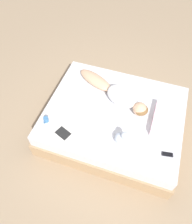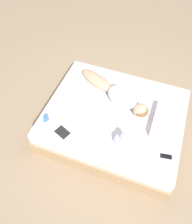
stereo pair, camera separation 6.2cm
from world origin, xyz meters
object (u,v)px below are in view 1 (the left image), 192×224
at_px(open_magazine, 68,128).
at_px(cell_phone, 167,154).
at_px(coffee_mug, 46,120).
at_px(person, 117,93).

xyz_separation_m(open_magazine, cell_phone, (-0.05, 1.41, 0.00)).
bearing_deg(coffee_mug, open_magazine, 87.81).
xyz_separation_m(person, coffee_mug, (0.77, -0.86, -0.06)).
bearing_deg(person, open_magazine, -7.87).
bearing_deg(open_magazine, person, 168.74).
bearing_deg(person, cell_phone, 75.92).
distance_m(person, open_magazine, 0.94).
height_order(coffee_mug, cell_phone, coffee_mug).
distance_m(person, cell_phone, 1.16).
relative_size(open_magazine, coffee_mug, 4.88).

